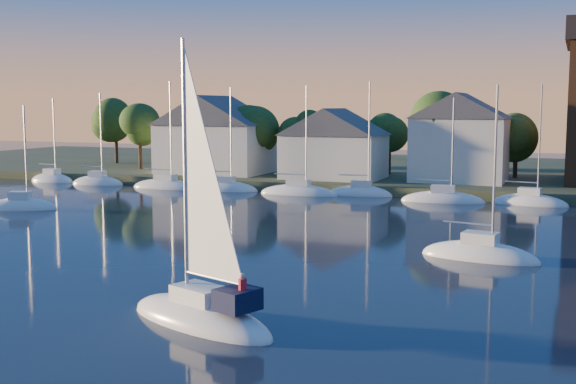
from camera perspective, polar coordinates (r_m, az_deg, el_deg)
The scene contains 11 objects.
ground at distance 31.53m, azimuth -19.50°, elevation -10.81°, with size 260.00×260.00×0.00m, color black.
shoreline_land at distance 99.89m, azimuth 10.17°, elevation 1.34°, with size 160.00×50.00×2.00m, color #313C23.
wooden_dock at distance 77.63m, azimuth 6.70°, elevation -0.14°, with size 120.00×3.00×1.00m, color brown.
clubhouse_west at distance 90.83m, azimuth -5.78°, elevation 4.63°, with size 13.65×9.45×9.64m.
clubhouse_centre at distance 83.69m, azimuth 3.68°, elevation 3.92°, with size 11.55×8.40×8.08m.
clubhouse_east at distance 82.36m, azimuth 13.44°, elevation 4.31°, with size 10.50×8.40×9.80m.
tree_line at distance 87.32m, azimuth 9.94°, elevation 5.29°, with size 93.40×5.40×8.90m.
moored_fleet at distance 78.83m, azimuth -2.32°, elevation 0.08°, with size 63.50×2.40×12.05m.
hero_sailboat at distance 31.62m, azimuth -6.81°, elevation -9.34°, with size 8.83×5.47×13.26m.
drifting_sailboat_left at distance 69.76m, azimuth -20.36°, elevation -1.23°, with size 6.91×4.54×10.52m.
drifting_sailboat_right at distance 46.01m, azimuth 14.91°, elevation -5.01°, with size 7.66×3.57×11.69m.
Camera 1 is at (20.15, -22.39, 9.34)m, focal length 45.00 mm.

